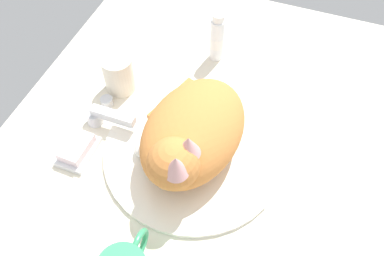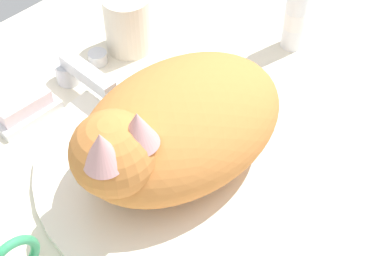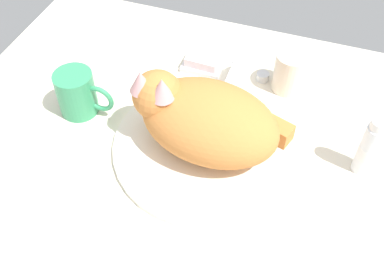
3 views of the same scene
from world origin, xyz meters
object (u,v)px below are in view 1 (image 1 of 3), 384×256
Objects in this scene: faucet at (101,117)px; cat at (190,135)px; rinse_cup at (119,74)px; soap_bar at (76,147)px; toothpaste_bottle at (217,38)px.

faucet is 21.51cm from cat.
faucet is at bearing -174.89° from rinse_cup.
soap_bar is (-19.46, 0.17, -2.24)cm from rinse_cup.
rinse_cup is at bearing 134.68° from toothpaste_bottle.
cat reaches higher than soap_bar.
rinse_cup is at bearing -0.49° from soap_bar.
toothpaste_bottle is at bearing 8.26° from cat.
toothpaste_bottle is at bearing -45.32° from rinse_cup.
faucet is at bearing 149.78° from toothpaste_bottle.
faucet is 1.85× the size of soap_bar.
faucet is 1.04× the size of toothpaste_bottle.
faucet is at bearing -7.74° from soap_bar.
toothpaste_bottle is (28.25, -16.46, 3.66)cm from faucet.
toothpaste_bottle reaches higher than rinse_cup.
cat is 29.94cm from toothpaste_bottle.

